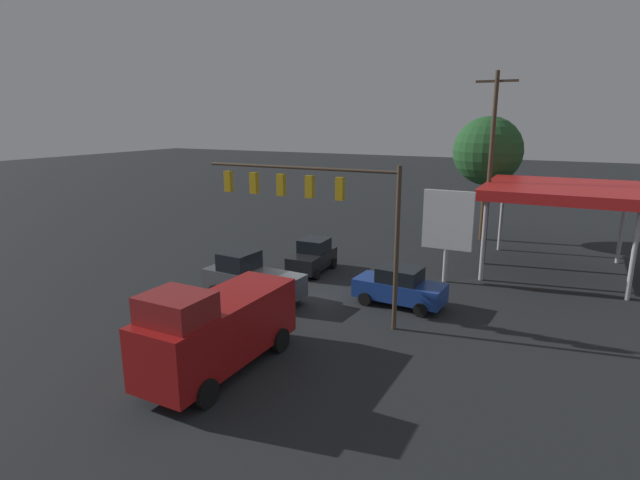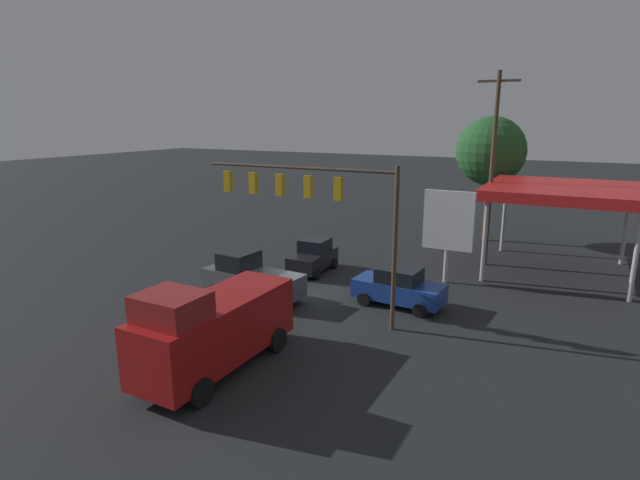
{
  "view_description": "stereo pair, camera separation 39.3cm",
  "coord_description": "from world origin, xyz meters",
  "px_view_note": "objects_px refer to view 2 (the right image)",
  "views": [
    {
      "loc": [
        -11.74,
        21.34,
        8.98
      ],
      "look_at": [
        0.0,
        -2.0,
        2.61
      ],
      "focal_mm": 28.0,
      "sensor_mm": 36.0,
      "label": 1
    },
    {
      "loc": [
        -12.09,
        21.16,
        8.98
      ],
      "look_at": [
        0.0,
        -2.0,
        2.61
      ],
      "focal_mm": 28.0,
      "sensor_mm": 36.0,
      "label": 2
    }
  ],
  "objects_px": {
    "price_sign": "(448,223)",
    "sedan_waiting": "(399,287)",
    "utility_pole": "(492,167)",
    "pickup_parked": "(251,278)",
    "street_tree": "(491,151)",
    "traffic_signal_assembly": "(310,197)",
    "delivery_truck": "(213,327)",
    "hatchback_crossing": "(313,256)"
  },
  "relations": [
    {
      "from": "delivery_truck",
      "to": "sedan_waiting",
      "type": "relative_size",
      "value": 1.51
    },
    {
      "from": "utility_pole",
      "to": "sedan_waiting",
      "type": "bearing_deg",
      "value": 75.08
    },
    {
      "from": "traffic_signal_assembly",
      "to": "sedan_waiting",
      "type": "relative_size",
      "value": 2.14
    },
    {
      "from": "street_tree",
      "to": "sedan_waiting",
      "type": "bearing_deg",
      "value": 85.4
    },
    {
      "from": "street_tree",
      "to": "hatchback_crossing",
      "type": "bearing_deg",
      "value": 59.61
    },
    {
      "from": "traffic_signal_assembly",
      "to": "price_sign",
      "type": "height_order",
      "value": "traffic_signal_assembly"
    },
    {
      "from": "street_tree",
      "to": "pickup_parked",
      "type": "bearing_deg",
      "value": 66.17
    },
    {
      "from": "traffic_signal_assembly",
      "to": "delivery_truck",
      "type": "bearing_deg",
      "value": 86.34
    },
    {
      "from": "sedan_waiting",
      "to": "hatchback_crossing",
      "type": "bearing_deg",
      "value": -21.28
    },
    {
      "from": "traffic_signal_assembly",
      "to": "utility_pole",
      "type": "bearing_deg",
      "value": -115.64
    },
    {
      "from": "delivery_truck",
      "to": "sedan_waiting",
      "type": "distance_m",
      "value": 10.14
    },
    {
      "from": "traffic_signal_assembly",
      "to": "hatchback_crossing",
      "type": "distance_m",
      "value": 8.04
    },
    {
      "from": "pickup_parked",
      "to": "sedan_waiting",
      "type": "relative_size",
      "value": 1.18
    },
    {
      "from": "delivery_truck",
      "to": "traffic_signal_assembly",
      "type": "bearing_deg",
      "value": 177.27
    },
    {
      "from": "traffic_signal_assembly",
      "to": "hatchback_crossing",
      "type": "height_order",
      "value": "traffic_signal_assembly"
    },
    {
      "from": "utility_pole",
      "to": "price_sign",
      "type": "relative_size",
      "value": 2.26
    },
    {
      "from": "traffic_signal_assembly",
      "to": "pickup_parked",
      "type": "xyz_separation_m",
      "value": [
        3.59,
        -0.27,
        -4.43
      ]
    },
    {
      "from": "pickup_parked",
      "to": "street_tree",
      "type": "bearing_deg",
      "value": -110.19
    },
    {
      "from": "sedan_waiting",
      "to": "street_tree",
      "type": "distance_m",
      "value": 17.15
    },
    {
      "from": "utility_pole",
      "to": "sedan_waiting",
      "type": "relative_size",
      "value": 2.6
    },
    {
      "from": "hatchback_crossing",
      "to": "delivery_truck",
      "type": "distance_m",
      "value": 12.68
    },
    {
      "from": "pickup_parked",
      "to": "delivery_truck",
      "type": "bearing_deg",
      "value": 118.75
    },
    {
      "from": "price_sign",
      "to": "delivery_truck",
      "type": "distance_m",
      "value": 14.98
    },
    {
      "from": "traffic_signal_assembly",
      "to": "price_sign",
      "type": "distance_m",
      "value": 9.02
    },
    {
      "from": "price_sign",
      "to": "sedan_waiting",
      "type": "bearing_deg",
      "value": 76.04
    },
    {
      "from": "utility_pole",
      "to": "delivery_truck",
      "type": "distance_m",
      "value": 20.27
    },
    {
      "from": "delivery_truck",
      "to": "street_tree",
      "type": "distance_m",
      "value": 26.47
    },
    {
      "from": "traffic_signal_assembly",
      "to": "sedan_waiting",
      "type": "bearing_deg",
      "value": -139.73
    },
    {
      "from": "delivery_truck",
      "to": "street_tree",
      "type": "height_order",
      "value": "street_tree"
    },
    {
      "from": "hatchback_crossing",
      "to": "sedan_waiting",
      "type": "bearing_deg",
      "value": 62.33
    },
    {
      "from": "traffic_signal_assembly",
      "to": "pickup_parked",
      "type": "height_order",
      "value": "traffic_signal_assembly"
    },
    {
      "from": "pickup_parked",
      "to": "utility_pole",
      "type": "bearing_deg",
      "value": -124.71
    },
    {
      "from": "pickup_parked",
      "to": "street_tree",
      "type": "height_order",
      "value": "street_tree"
    },
    {
      "from": "traffic_signal_assembly",
      "to": "delivery_truck",
      "type": "relative_size",
      "value": 1.41
    },
    {
      "from": "utility_pole",
      "to": "price_sign",
      "type": "height_order",
      "value": "utility_pole"
    },
    {
      "from": "traffic_signal_assembly",
      "to": "street_tree",
      "type": "distance_m",
      "value": 19.58
    },
    {
      "from": "price_sign",
      "to": "delivery_truck",
      "type": "relative_size",
      "value": 0.76
    },
    {
      "from": "hatchback_crossing",
      "to": "utility_pole",
      "type": "bearing_deg",
      "value": 123.17
    },
    {
      "from": "utility_pole",
      "to": "pickup_parked",
      "type": "distance_m",
      "value": 16.07
    },
    {
      "from": "hatchback_crossing",
      "to": "price_sign",
      "type": "bearing_deg",
      "value": 99.86
    },
    {
      "from": "utility_pole",
      "to": "street_tree",
      "type": "bearing_deg",
      "value": -79.93
    },
    {
      "from": "price_sign",
      "to": "sedan_waiting",
      "type": "distance_m",
      "value": 5.4
    }
  ]
}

